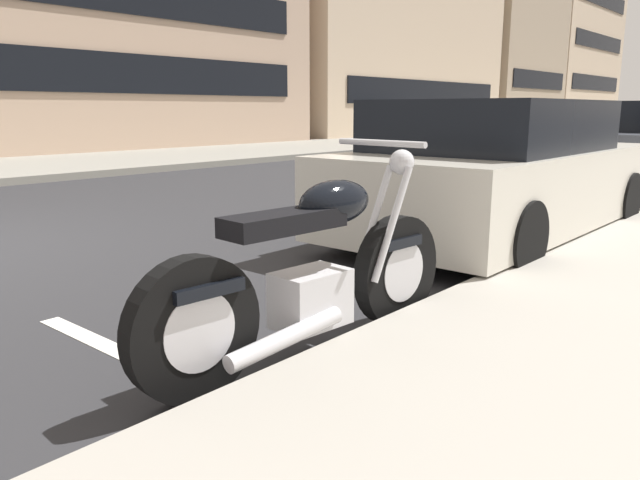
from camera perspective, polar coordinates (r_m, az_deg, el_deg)
name	(u,v)px	position (r m, az deg, el deg)	size (l,w,h in m)	color
sidewalk_far_curb	(278,150)	(19.25, -3.89, 8.38)	(120.00, 5.00, 0.14)	gray
parking_stall_stripe	(150,366)	(3.36, -15.56, -11.19)	(0.12, 2.20, 0.01)	silver
parked_motorcycle	(314,276)	(3.25, -0.56, -3.36)	(2.14, 0.62, 1.14)	black
parked_car_mid_block	(498,173)	(6.55, 16.23, 6.02)	(4.22, 1.91, 1.39)	beige
car_opposite_curb	(434,129)	(20.39, 10.60, 10.12)	(4.53, 2.04, 1.43)	navy
townhouse_near_left	(338,43)	(34.23, 1.67, 17.82)	(15.25, 11.51, 9.45)	beige
townhouse_corner_block	(461,23)	(45.62, 12.99, 19.06)	(9.54, 11.53, 14.14)	tan
townhouse_far_uphill	(539,32)	(55.40, 19.71, 17.76)	(12.60, 9.59, 14.84)	beige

